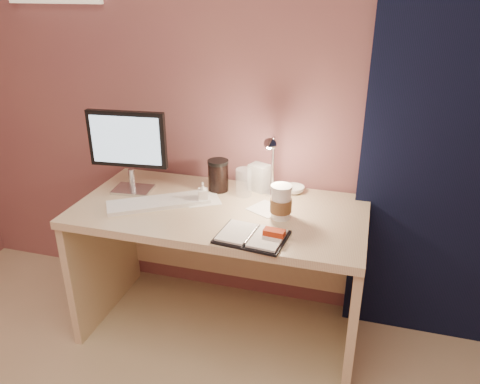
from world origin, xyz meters
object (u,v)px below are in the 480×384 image
(lotion_bottle, at_px, (203,193))
(dark_jar, at_px, (218,177))
(planner, at_px, (254,236))
(bowl, at_px, (294,189))
(coffee_cup, at_px, (281,203))
(clear_cup, at_px, (244,182))
(keyboard, at_px, (159,203))
(desk_lamp, at_px, (268,161))
(product_box, at_px, (259,178))
(desk, at_px, (225,241))
(monitor, at_px, (128,144))

(lotion_bottle, xyz_separation_m, dark_jar, (0.03, 0.16, 0.02))
(planner, bearing_deg, bowl, 87.05)
(coffee_cup, bearing_deg, clear_cup, 140.24)
(keyboard, height_order, desk_lamp, desk_lamp)
(coffee_cup, distance_m, bowl, 0.30)
(planner, distance_m, coffee_cup, 0.24)
(product_box, bearing_deg, bowl, 28.12)
(keyboard, xyz_separation_m, dark_jar, (0.23, 0.25, 0.06))
(planner, bearing_deg, desk, 132.38)
(bowl, bearing_deg, desk_lamp, -128.27)
(desk, xyz_separation_m, bowl, (0.31, 0.20, 0.24))
(desk_lamp, bearing_deg, clear_cup, 162.80)
(planner, height_order, dark_jar, dark_jar)
(bowl, xyz_separation_m, product_box, (-0.18, -0.02, 0.05))
(coffee_cup, height_order, clear_cup, coffee_cup)
(monitor, xyz_separation_m, bowl, (0.81, 0.21, -0.24))
(planner, relative_size, coffee_cup, 1.92)
(monitor, distance_m, keyboard, 0.34)
(bowl, xyz_separation_m, dark_jar, (-0.38, -0.08, 0.06))
(product_box, xyz_separation_m, desk_lamp, (0.07, -0.12, 0.14))
(planner, relative_size, desk_lamp, 0.92)
(planner, distance_m, product_box, 0.51)
(desk_lamp, bearing_deg, product_box, 118.68)
(clear_cup, height_order, desk_lamp, desk_lamp)
(dark_jar, height_order, desk_lamp, desk_lamp)
(dark_jar, xyz_separation_m, desk_lamp, (0.28, -0.06, 0.14))
(lotion_bottle, relative_size, product_box, 0.73)
(planner, bearing_deg, coffee_cup, 78.17)
(desk, height_order, clear_cup, clear_cup)
(desk, relative_size, lotion_bottle, 13.45)
(desk, distance_m, dark_jar, 0.33)
(planner, relative_size, clear_cup, 2.17)
(keyboard, xyz_separation_m, lotion_bottle, (0.20, 0.08, 0.04))
(desk, height_order, product_box, product_box)
(monitor, relative_size, planner, 1.38)
(lotion_bottle, bearing_deg, clear_cup, 38.93)
(dark_jar, bearing_deg, bowl, 11.53)
(monitor, distance_m, desk_lamp, 0.71)
(monitor, height_order, desk_lamp, monitor)
(lotion_bottle, relative_size, desk_lamp, 0.31)
(clear_cup, bearing_deg, keyboard, -149.39)
(coffee_cup, xyz_separation_m, bowl, (0.01, 0.30, -0.06))
(clear_cup, relative_size, lotion_bottle, 1.37)
(desk, distance_m, desk_lamp, 0.49)
(keyboard, distance_m, lotion_bottle, 0.22)
(product_box, distance_m, desk_lamp, 0.20)
(dark_jar, bearing_deg, lotion_bottle, -98.88)
(desk, relative_size, product_box, 9.85)
(monitor, distance_m, clear_cup, 0.61)
(desk_lamp, bearing_deg, dark_jar, 164.83)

